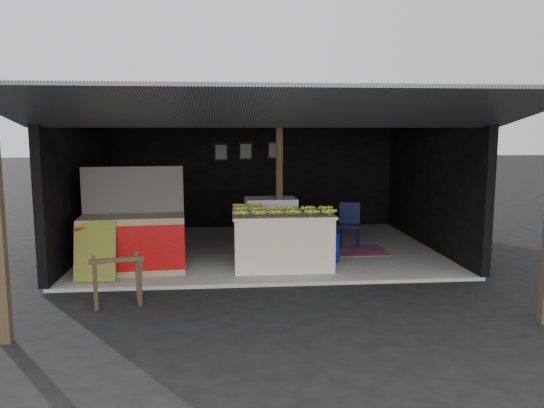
{
  "coord_description": "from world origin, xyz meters",
  "views": [
    {
      "loc": [
        -0.77,
        -8.05,
        2.47
      ],
      "look_at": [
        0.13,
        1.54,
        1.1
      ],
      "focal_mm": 35.0,
      "sensor_mm": 36.0,
      "label": 1
    }
  ],
  "objects": [
    {
      "name": "plastic_chair",
      "position": [
        1.83,
        2.52,
        0.59
      ],
      "size": [
        0.49,
        0.49,
        0.9
      ],
      "rotation": [
        0.0,
        0.0,
        -0.19
      ],
      "color": "#090B33",
      "rests_on": "concrete_slab"
    },
    {
      "name": "water_barrel",
      "position": [
        1.17,
        1.27,
        0.32
      ],
      "size": [
        0.35,
        0.35,
        0.52
      ],
      "primitive_type": "cylinder",
      "color": "navy",
      "rests_on": "concrete_slab"
    },
    {
      "name": "concrete_slab",
      "position": [
        0.0,
        2.5,
        0.03
      ],
      "size": [
        7.0,
        5.0,
        0.06
      ],
      "primitive_type": "cube",
      "color": "gray",
      "rests_on": "ground"
    },
    {
      "name": "neighbor_stall",
      "position": [
        -2.29,
        0.9,
        0.59
      ],
      "size": [
        1.77,
        0.91,
        1.77
      ],
      "rotation": [
        0.0,
        0.0,
        0.08
      ],
      "color": "#998466",
      "rests_on": "concrete_slab"
    },
    {
      "name": "banana_table",
      "position": [
        0.26,
        0.96,
        0.54
      ],
      "size": [
        1.74,
        1.08,
        0.96
      ],
      "rotation": [
        0.0,
        0.0,
        -0.01
      ],
      "color": "silver",
      "rests_on": "concrete_slab"
    },
    {
      "name": "green_signboard",
      "position": [
        -2.8,
        0.39,
        0.55
      ],
      "size": [
        0.65,
        0.26,
        0.96
      ],
      "primitive_type": "cube",
      "rotation": [
        -0.22,
        0.0,
        0.0
      ],
      "color": "black",
      "rests_on": "concrete_slab"
    },
    {
      "name": "magenta_rug",
      "position": [
        1.69,
        2.09,
        0.07
      ],
      "size": [
        1.5,
        1.0,
        0.01
      ],
      "primitive_type": "cube",
      "rotation": [
        0.0,
        0.0,
        0.0
      ],
      "color": "maroon",
      "rests_on": "concrete_slab"
    },
    {
      "name": "ground",
      "position": [
        0.0,
        0.0,
        0.0
      ],
      "size": [
        80.0,
        80.0,
        0.0
      ],
      "primitive_type": "plane",
      "color": "black",
      "rests_on": "ground"
    },
    {
      "name": "shophouse",
      "position": [
        0.0,
        2.82,
        2.1
      ],
      "size": [
        7.4,
        7.29,
        3.02
      ],
      "color": "black",
      "rests_on": "ground"
    },
    {
      "name": "picture_frames",
      "position": [
        -0.17,
        4.89,
        1.93
      ],
      "size": [
        1.62,
        0.04,
        0.46
      ],
      "color": "black",
      "rests_on": "shophouse"
    },
    {
      "name": "sawhorse",
      "position": [
        -2.24,
        -0.77,
        0.45
      ],
      "size": [
        0.77,
        0.77,
        0.71
      ],
      "rotation": [
        0.0,
        0.0,
        0.26
      ],
      "color": "#463523",
      "rests_on": "ground"
    },
    {
      "name": "white_crate",
      "position": [
        0.15,
        2.05,
        0.6
      ],
      "size": [
        1.0,
        0.7,
        1.08
      ],
      "rotation": [
        0.0,
        0.0,
        0.03
      ],
      "color": "white",
      "rests_on": "concrete_slab"
    },
    {
      "name": "banana_pile",
      "position": [
        0.26,
        0.96,
        1.12
      ],
      "size": [
        1.62,
        0.98,
        0.19
      ],
      "primitive_type": null,
      "rotation": [
        0.0,
        0.0,
        -0.01
      ],
      "color": "gold",
      "rests_on": "banana_table"
    }
  ]
}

